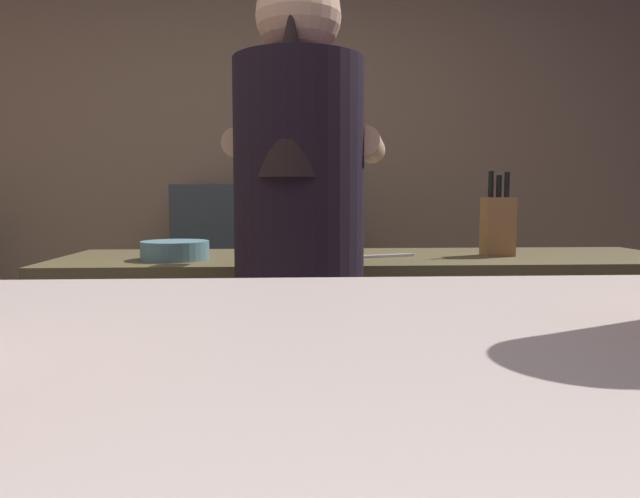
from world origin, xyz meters
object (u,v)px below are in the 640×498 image
Objects in this scene: mixing_bowl at (175,250)px; bottle_olive_oil at (295,165)px; bartender at (299,253)px; knife_block at (498,225)px; bottle_vinegar at (288,172)px; chefs_knife at (380,256)px.

bottle_olive_oil is at bearing 70.82° from mixing_bowl.
knife_block is at bearing -46.08° from bartender.
knife_block reaches higher than mixing_bowl.
bottle_vinegar is at bearing 74.43° from mixing_bowl.
bottle_vinegar is (-0.04, 0.16, -0.03)m from bottle_olive_oil.
bottle_olive_oil is (0.41, 1.17, 0.34)m from mixing_bowl.
mixing_bowl is 0.67m from chefs_knife.
mixing_bowl is at bearing 164.42° from chefs_knife.
knife_block is at bearing -58.55° from bottle_olive_oil.
bottle_olive_oil reaches higher than chefs_knife.
mixing_bowl is at bearing -176.62° from knife_block.
bartender is 1.57m from bottle_olive_oil.
bottle_vinegar is at bearing 102.43° from bottle_olive_oil.
bottle_olive_oil reaches higher than knife_block.
knife_block reaches higher than chefs_knife.
bottle_vinegar is at bearing 119.32° from knife_block.
bottle_vinegar is (0.37, 1.33, 0.31)m from mixing_bowl.
bartender reaches higher than bottle_vinegar.
bartender is 6.53× the size of bottle_olive_oil.
bottle_vinegar is (-0.30, 1.29, 0.34)m from chefs_knife.
bartender is at bearing -43.21° from mixing_bowl.
bottle_vinegar is (-0.71, 1.27, 0.23)m from knife_block.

